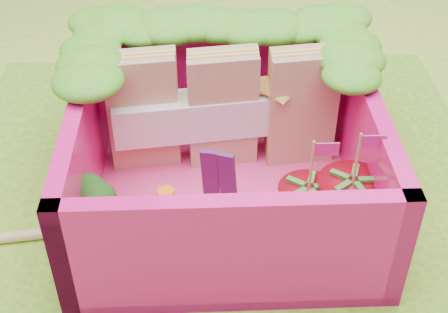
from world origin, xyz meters
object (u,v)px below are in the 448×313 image
Objects in this scene: strawberry_left at (306,210)px; bento_box at (225,152)px; sandwich_stack at (224,109)px; broccoli at (103,210)px; strawberry_right at (349,207)px.

bento_box is at bearing 138.31° from strawberry_left.
sandwich_stack is 3.47× the size of broccoli.
bento_box is at bearing -91.35° from sandwich_stack.
bento_box is 0.44m from strawberry_left.
strawberry_right reaches higher than strawberry_left.
strawberry_left reaches higher than broccoli.
bento_box is 2.48× the size of strawberry_right.
bento_box is 0.58m from strawberry_right.
bento_box reaches higher than strawberry_left.
sandwich_stack is (0.01, 0.26, 0.05)m from bento_box.
sandwich_stack reaches higher than broccoli.
broccoli is 0.83m from strawberry_left.
sandwich_stack is 2.19× the size of strawberry_left.
sandwich_stack is 0.65m from strawberry_left.
strawberry_right is (0.50, -0.29, -0.08)m from bento_box.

